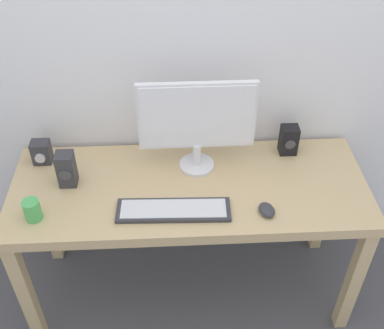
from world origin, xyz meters
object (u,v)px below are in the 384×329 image
desk (189,199)px  mouse (267,210)px  coffee_mug (32,210)px  speaker_left (66,169)px  monitor (197,121)px  audio_controller (41,152)px  speaker_right (289,140)px  keyboard_primary (173,210)px

desk → mouse: size_ratio=18.53×
desk → coffee_mug: bearing=-165.5°
desk → speaker_left: speaker_left is taller
monitor → audio_controller: bearing=175.1°
monitor → speaker_left: size_ratio=3.12×
monitor → coffee_mug: bearing=-156.2°
desk → monitor: monitor is taller
coffee_mug → desk: bearing=14.5°
speaker_left → coffee_mug: size_ratio=1.74×
monitor → speaker_left: bearing=-170.6°
desk → speaker_right: bearing=23.5°
audio_controller → coffee_mug: 0.37m
desk → mouse: bearing=-30.8°
mouse → coffee_mug: coffee_mug is taller
desk → coffee_mug: coffee_mug is taller
audio_controller → mouse: bearing=-21.3°
desk → audio_controller: (-0.68, 0.20, 0.15)m
keyboard_primary → coffee_mug: bearing=-179.4°
mouse → coffee_mug: (-0.97, 0.02, 0.03)m
desk → keyboard_primary: keyboard_primary is taller
speaker_right → coffee_mug: (-1.14, -0.38, -0.03)m
monitor → keyboard_primary: bearing=-111.1°
monitor → desk: bearing=-106.8°
desk → coffee_mug: 0.69m
speaker_left → audio_controller: speaker_left is taller
keyboard_primary → mouse: 0.39m
coffee_mug → speaker_left: bearing=61.4°
monitor → mouse: (0.27, -0.33, -0.23)m
keyboard_primary → desk: bearing=65.4°
desk → speaker_right: speaker_right is taller
desk → speaker_left: (-0.54, 0.04, 0.17)m
monitor → coffee_mug: size_ratio=5.43×
speaker_left → desk: bearing=-4.3°
monitor → speaker_right: monitor is taller
desk → mouse: mouse is taller
keyboard_primary → speaker_left: 0.51m
speaker_right → coffee_mug: 1.20m
desk → audio_controller: 0.73m
mouse → speaker_left: 0.89m
speaker_left → monitor: bearing=9.4°
keyboard_primary → audio_controller: (-0.61, 0.36, 0.05)m
audio_controller → coffee_mug: size_ratio=1.19×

